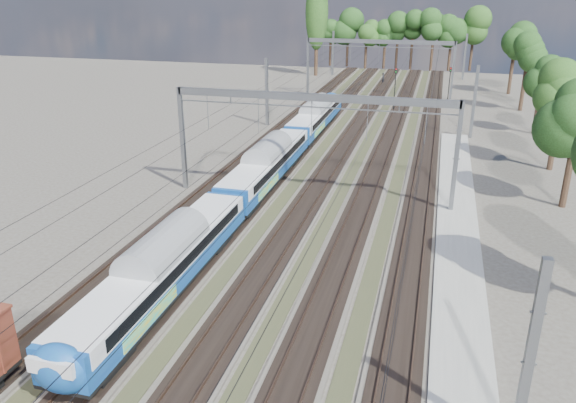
% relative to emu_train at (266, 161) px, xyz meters
% --- Properties ---
extents(track_bed, '(21.00, 130.00, 0.34)m').
position_rel_emu_train_xyz_m(track_bed, '(4.50, 12.97, -2.36)').
color(track_bed, '#47423A').
rests_on(track_bed, ground).
extents(platform, '(3.00, 70.00, 0.30)m').
position_rel_emu_train_xyz_m(platform, '(16.50, -12.03, -2.31)').
color(platform, gray).
rests_on(platform, ground).
extents(catenary, '(25.65, 130.00, 9.00)m').
position_rel_emu_train_xyz_m(catenary, '(4.83, 20.66, 3.94)').
color(catenary, slate).
rests_on(catenary, ground).
extents(tree_belt, '(39.42, 100.33, 11.45)m').
position_rel_emu_train_xyz_m(tree_belt, '(11.43, 59.71, 5.56)').
color(tree_belt, black).
rests_on(tree_belt, ground).
extents(poplar, '(4.40, 4.40, 19.04)m').
position_rel_emu_train_xyz_m(poplar, '(-10.00, 65.97, 9.43)').
color(poplar, black).
rests_on(poplar, ground).
extents(emu_train, '(2.86, 60.54, 4.18)m').
position_rel_emu_train_xyz_m(emu_train, '(0.00, 0.00, 0.00)').
color(emu_train, black).
rests_on(emu_train, ground).
extents(worker, '(0.48, 0.72, 1.98)m').
position_rel_emu_train_xyz_m(worker, '(4.09, 59.44, -1.47)').
color(worker, black).
rests_on(worker, ground).
extents(signal_near, '(0.42, 0.39, 6.04)m').
position_rel_emu_train_xyz_m(signal_near, '(8.06, 36.31, 1.36)').
color(signal_near, black).
rests_on(signal_near, ground).
extents(signal_far, '(0.34, 0.31, 5.48)m').
position_rel_emu_train_xyz_m(signal_far, '(15.60, 43.45, 1.01)').
color(signal_far, black).
rests_on(signal_far, ground).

